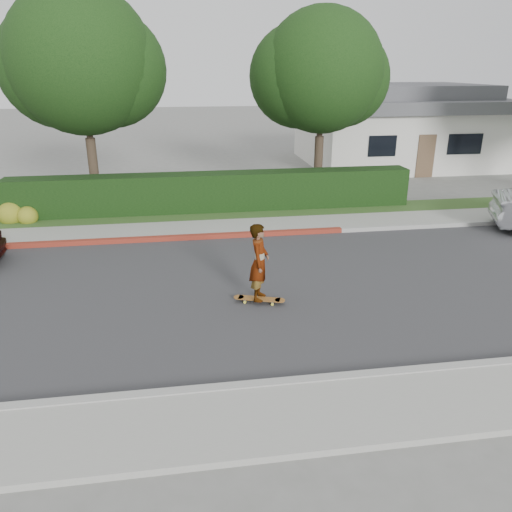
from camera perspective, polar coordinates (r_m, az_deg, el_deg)
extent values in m
plane|color=slate|center=(13.07, 10.93, -3.07)|extent=(120.00, 120.00, 0.00)
cube|color=#2D2D30|center=(13.07, 10.94, -3.05)|extent=(60.00, 8.00, 0.01)
cube|color=#9E9E99|center=(9.75, 18.96, -12.31)|extent=(60.00, 0.20, 0.15)
cube|color=gray|center=(9.12, 21.54, -15.33)|extent=(60.00, 1.60, 0.12)
cube|color=#9E9E99|center=(16.70, 6.40, 2.81)|extent=(60.00, 0.20, 0.15)
cube|color=maroon|center=(16.18, -10.99, 1.96)|extent=(12.00, 0.21, 0.15)
cube|color=gray|center=(17.53, 5.65, 3.67)|extent=(60.00, 1.60, 0.12)
cube|color=#2D4C1E|center=(19.03, 4.49, 5.06)|extent=(60.00, 1.60, 0.10)
cube|color=black|center=(18.99, -4.79, 7.21)|extent=(15.00, 1.00, 1.50)
sphere|color=#2D4C19|center=(19.60, -26.20, 4.33)|extent=(0.90, 0.90, 0.90)
sphere|color=#2D4C19|center=(19.26, -24.64, 4.15)|extent=(0.70, 0.70, 0.70)
cylinder|color=#33261C|center=(20.36, -18.00, 8.93)|extent=(0.36, 0.36, 2.70)
cylinder|color=#33261C|center=(20.07, -18.66, 14.57)|extent=(0.24, 0.24, 2.25)
sphere|color=black|center=(19.99, -19.37, 20.32)|extent=(5.20, 5.20, 5.20)
sphere|color=black|center=(20.53, -21.43, 19.51)|extent=(4.42, 4.42, 4.42)
sphere|color=black|center=(20.16, -16.45, 19.76)|extent=(4.16, 4.16, 4.16)
cylinder|color=#33261C|center=(21.38, 7.11, 10.06)|extent=(0.36, 0.36, 2.52)
cylinder|color=#33261C|center=(21.11, 7.34, 15.11)|extent=(0.24, 0.24, 2.10)
sphere|color=black|center=(21.01, 7.59, 20.24)|extent=(4.80, 4.80, 4.80)
sphere|color=black|center=(21.20, 5.05, 19.79)|extent=(4.08, 4.08, 4.08)
sphere|color=black|center=(21.56, 9.76, 19.34)|extent=(3.84, 3.84, 3.84)
cube|color=beige|center=(30.06, 15.81, 13.04)|extent=(10.00, 8.00, 3.00)
cube|color=#4C4C51|center=(29.89, 16.16, 16.45)|extent=(10.60, 8.60, 0.60)
cube|color=#4C4C51|center=(29.86, 16.28, 17.59)|extent=(8.40, 6.40, 0.80)
cube|color=black|center=(25.41, 14.24, 12.09)|extent=(1.40, 0.06, 1.00)
cube|color=black|center=(27.34, 22.77, 11.72)|extent=(1.80, 0.06, 1.00)
cube|color=brown|center=(26.45, 18.82, 10.74)|extent=(0.90, 0.06, 2.10)
cylinder|color=yellow|center=(11.75, -1.29, -5.29)|extent=(0.07, 0.06, 0.07)
cylinder|color=yellow|center=(11.91, -1.11, -4.90)|extent=(0.07, 0.06, 0.07)
cylinder|color=yellow|center=(11.65, 1.88, -5.53)|extent=(0.07, 0.06, 0.07)
cylinder|color=yellow|center=(11.82, 2.01, -5.13)|extent=(0.07, 0.06, 0.07)
cube|color=silver|center=(11.81, -1.20, -4.89)|extent=(0.11, 0.20, 0.03)
cube|color=silver|center=(11.71, 1.95, -5.13)|extent=(0.11, 0.20, 0.03)
cube|color=brown|center=(11.75, 0.37, -4.90)|extent=(1.01, 0.54, 0.02)
cylinder|color=brown|center=(11.83, -1.98, -4.72)|extent=(0.30, 0.30, 0.02)
cylinder|color=brown|center=(11.69, 2.75, -5.07)|extent=(0.30, 0.30, 0.02)
imported|color=white|center=(11.38, 0.38, -0.72)|extent=(0.63, 0.77, 1.83)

